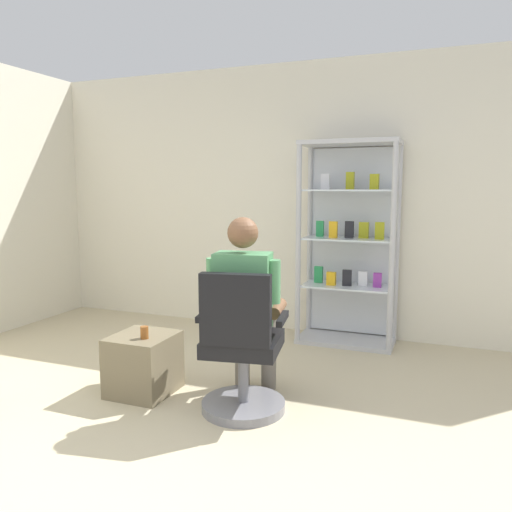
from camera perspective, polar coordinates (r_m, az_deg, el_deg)
ground_plane at (r=2.77m, az=-11.20°, el=-24.55°), size 7.20×7.20×0.00m
back_wall at (r=5.13m, az=6.72°, el=6.33°), size 6.00×0.10×2.70m
display_cabinet_main at (r=4.83m, az=10.54°, el=1.54°), size 0.90×0.45×1.90m
office_chair at (r=3.32m, az=-1.67°, el=-11.23°), size 0.60×0.56×0.96m
seated_shopkeeper at (r=3.39m, az=-1.06°, el=-5.25°), size 0.53×0.60×1.29m
storage_crate at (r=3.79m, az=-12.64°, el=-11.85°), size 0.42×0.44×0.43m
tea_glass at (r=3.63m, az=-12.54°, el=-8.47°), size 0.06×0.06×0.09m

